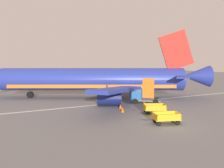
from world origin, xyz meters
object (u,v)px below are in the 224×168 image
baggage_cart_second_in_row (155,108)px  traffic_cone_by_carts (120,107)px  traffic_cone_mid_apron (144,102)px  airplane (99,80)px  traffic_cone_near_plane (123,110)px  service_truck_beside_carts (139,96)px  baggage_cart_nearest (166,118)px

baggage_cart_second_in_row → traffic_cone_by_carts: 4.56m
traffic_cone_mid_apron → traffic_cone_by_carts: (-4.73, -1.61, 0.03)m
airplane → traffic_cone_mid_apron: airplane is taller
airplane → traffic_cone_near_plane: size_ratio=61.58×
airplane → traffic_cone_mid_apron: 8.91m
airplane → service_truck_beside_carts: bearing=-62.7°
traffic_cone_by_carts → baggage_cart_second_in_row: bearing=-58.1°
traffic_cone_near_plane → traffic_cone_by_carts: 1.75m
baggage_cart_nearest → baggage_cart_second_in_row: 4.19m
baggage_cart_second_in_row → service_truck_beside_carts: (1.98, 6.11, 0.50)m
baggage_cart_nearest → service_truck_beside_carts: bearing=70.2°
baggage_cart_nearest → service_truck_beside_carts: 10.62m
traffic_cone_mid_apron → service_truck_beside_carts: bearing=118.7°
traffic_cone_by_carts → service_truck_beside_carts: bearing=27.1°
traffic_cone_near_plane → traffic_cone_by_carts: traffic_cone_by_carts is taller
baggage_cart_nearest → traffic_cone_mid_apron: bearing=67.2°
baggage_cart_second_in_row → traffic_cone_by_carts: size_ratio=5.84×
traffic_cone_near_plane → traffic_cone_by_carts: size_ratio=0.94×
service_truck_beside_carts → traffic_cone_near_plane: size_ratio=7.93×
traffic_cone_by_carts → airplane: bearing=84.8°
baggage_cart_nearest → airplane: bearing=89.9°
traffic_cone_near_plane → traffic_cone_mid_apron: traffic_cone_near_plane is taller
traffic_cone_near_plane → baggage_cart_second_in_row: bearing=-36.4°
airplane → traffic_cone_by_carts: (-0.84, -9.12, -2.75)m
baggage_cart_second_in_row → service_truck_beside_carts: bearing=72.0°
baggage_cart_nearest → traffic_cone_mid_apron: baggage_cart_nearest is taller
traffic_cone_mid_apron → baggage_cart_second_in_row: bearing=-113.0°
airplane → service_truck_beside_carts: airplane is taller
baggage_cart_nearest → traffic_cone_near_plane: bearing=103.0°
baggage_cart_nearest → traffic_cone_mid_apron: size_ratio=6.55×
airplane → baggage_cart_nearest: (-0.04, -16.86, -2.45)m
baggage_cart_second_in_row → traffic_cone_by_carts: bearing=121.9°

